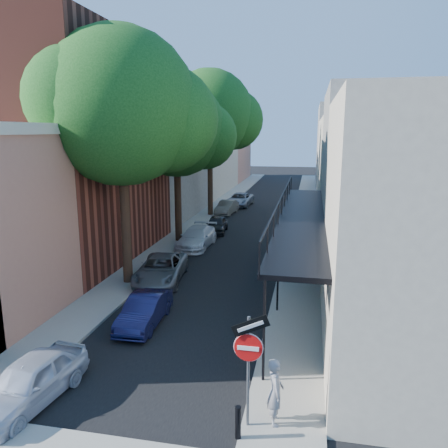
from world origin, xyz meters
The scene contains 19 objects.
ground centered at (0.00, 0.00, 0.00)m, with size 160.00×160.00×0.00m, color black.
road_surface centered at (0.00, 30.00, 0.01)m, with size 6.00×64.00×0.01m, color black.
sidewalk_left centered at (-4.00, 30.00, 0.06)m, with size 2.00×64.00×0.12m, color gray.
sidewalk_right centered at (4.00, 30.00, 0.06)m, with size 2.00×64.00×0.12m, color gray.
buildings_left centered at (-9.30, 28.76, 4.94)m, with size 10.10×59.10×12.00m.
buildings_right centered at (8.99, 29.49, 4.42)m, with size 9.80×55.00×10.00m.
sign_post centered at (3.16, 0.97, 2.04)m, with size 0.89×0.17×2.99m.
bollard centered at (3.00, 0.50, 0.52)m, with size 0.14×0.14×0.80m, color black.
oak_near centered at (-3.37, 10.26, 7.88)m, with size 7.48×6.80×11.42m.
oak_mid centered at (-3.42, 18.23, 7.06)m, with size 6.60×6.00×10.20m.
oak_far centered at (-3.35, 27.27, 8.26)m, with size 7.70×7.00×11.90m.
parked_car_a centered at (-2.60, 0.91, 0.62)m, with size 1.46×3.62×1.23m, color silver.
parked_car_b centered at (-1.40, 5.96, 0.56)m, with size 1.18×3.39×1.12m, color #13153D.
parked_car_c centered at (-2.39, 10.58, 0.61)m, with size 2.03×4.41×1.22m, color slate.
parked_car_d centered at (-2.32, 16.91, 0.62)m, with size 1.75×4.30×1.25m, color white.
parked_car_e centered at (-1.98, 21.06, 0.58)m, with size 1.36×3.39×1.15m, color black.
parked_car_f centered at (-2.60, 28.02, 0.58)m, with size 1.23×3.53×1.16m, color slate.
parked_car_g centered at (-2.17, 32.30, 0.62)m, with size 2.05×4.44×1.23m, color gray.
pedestrian centered at (3.78, 1.22, 0.95)m, with size 0.61×0.40×1.66m, color gray.
Camera 1 is at (4.41, -8.16, 7.03)m, focal length 35.00 mm.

